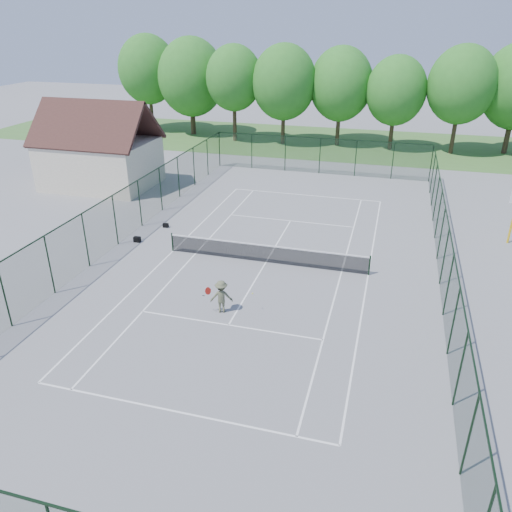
{
  "coord_description": "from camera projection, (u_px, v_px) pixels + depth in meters",
  "views": [
    {
      "loc": [
        6.07,
        -23.62,
        12.02
      ],
      "look_at": [
        0.0,
        -2.0,
        1.3
      ],
      "focal_mm": 35.0,
      "sensor_mm": 36.0,
      "label": 1
    }
  ],
  "objects": [
    {
      "name": "ground",
      "position": [
        266.0,
        262.0,
        27.18
      ],
      "size": [
        140.0,
        140.0,
        0.0
      ],
      "primitive_type": "plane",
      "color": "gray",
      "rests_on": "ground"
    },
    {
      "name": "grass_far",
      "position": [
        337.0,
        143.0,
        53.24
      ],
      "size": [
        80.0,
        16.0,
        0.01
      ],
      "primitive_type": "cube",
      "color": "#477633",
      "rests_on": "ground"
    },
    {
      "name": "court_lines",
      "position": [
        266.0,
        262.0,
        27.17
      ],
      "size": [
        11.05,
        23.85,
        0.01
      ],
      "color": "white",
      "rests_on": "ground"
    },
    {
      "name": "sports_bag_b",
      "position": [
        166.0,
        225.0,
        31.67
      ],
      "size": [
        0.36,
        0.24,
        0.27
      ],
      "primitive_type": "cube",
      "rotation": [
        0.0,
        0.0,
        0.09
      ],
      "color": "black",
      "rests_on": "ground"
    },
    {
      "name": "tennis_net",
      "position": [
        266.0,
        253.0,
        26.93
      ],
      "size": [
        11.08,
        0.08,
        1.1
      ],
      "color": "black",
      "rests_on": "ground"
    },
    {
      "name": "utility_building",
      "position": [
        98.0,
        146.0,
        38.42
      ],
      "size": [
        8.6,
        6.27,
        6.63
      ],
      "color": "beige",
      "rests_on": "ground"
    },
    {
      "name": "fence_enclosure",
      "position": [
        266.0,
        236.0,
        26.5
      ],
      "size": [
        18.05,
        36.05,
        3.02
      ],
      "color": "#1A3621",
      "rests_on": "ground"
    },
    {
      "name": "tennis_player",
      "position": [
        221.0,
        297.0,
        22.29
      ],
      "size": [
        2.23,
        0.94,
        1.56
      ],
      "color": "#565A3E",
      "rests_on": "ground"
    },
    {
      "name": "sports_bag_a",
      "position": [
        137.0,
        239.0,
        29.59
      ],
      "size": [
        0.41,
        0.26,
        0.32
      ],
      "primitive_type": "cube",
      "rotation": [
        0.0,
        0.0,
        0.04
      ],
      "color": "black",
      "rests_on": "ground"
    },
    {
      "name": "tree_line_far",
      "position": [
        341.0,
        84.0,
        50.66
      ],
      "size": [
        39.4,
        6.4,
        9.7
      ],
      "color": "#423120",
      "rests_on": "ground"
    }
  ]
}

